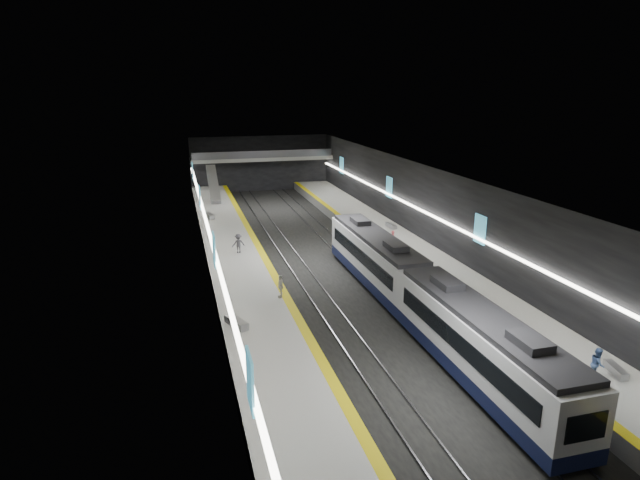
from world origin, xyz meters
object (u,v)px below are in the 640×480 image
object	(u,v)px
bench_left_near	(236,323)
passenger_right_b	(597,364)
bench_right_near	(616,370)
bench_right_far	(391,226)
train	(417,291)
escalator	(213,184)
passenger_right_a	(393,239)
passenger_left_a	(281,286)
passenger_left_b	(238,244)
bench_left_far	(210,216)

from	to	relation	value
bench_left_near	passenger_right_b	bearing A→B (deg)	-57.39
bench_right_near	bench_right_far	xyz separation A→B (m)	(0.14, 29.71, 0.02)
train	bench_right_near	bearing A→B (deg)	-58.63
escalator	passenger_right_b	world-z (taller)	escalator
bench_right_far	passenger_right_a	xyz separation A→B (m)	(-2.54, -6.53, 0.56)
passenger_left_a	passenger_left_b	size ratio (longest dim) A/B	0.96
escalator	passenger_left_b	world-z (taller)	escalator
escalator	passenger_right_b	size ratio (longest dim) A/B	4.79
bench_left_near	passenger_right_a	xyz separation A→B (m)	(15.42, 12.68, 0.53)
passenger_right_a	passenger_right_b	xyz separation A→B (m)	(1.00, -23.37, 0.06)
escalator	bench_right_near	distance (m)	51.86
escalator	bench_right_far	bearing A→B (deg)	-50.11
passenger_left_a	train	bearing A→B (deg)	68.45
bench_left_far	passenger_left_b	xyz separation A→B (m)	(1.52, -13.58, 0.60)
bench_left_far	passenger_right_a	xyz separation A→B (m)	(15.03, -15.64, 0.53)
escalator	passenger_right_b	xyz separation A→B (m)	(14.78, -49.43, -1.07)
passenger_right_b	passenger_left_a	world-z (taller)	passenger_right_b
train	passenger_right_a	bearing A→B (deg)	73.84
train	passenger_left_a	distance (m)	9.20
escalator	bench_left_far	bearing A→B (deg)	-96.85
bench_right_near	passenger_left_a	size ratio (longest dim) A/B	0.99
bench_left_near	passenger_right_b	size ratio (longest dim) A/B	1.18
bench_right_far	passenger_right_b	size ratio (longest dim) A/B	1.05
bench_right_near	bench_right_far	distance (m)	29.71
passenger_left_a	passenger_left_b	world-z (taller)	passenger_left_b
bench_right_far	passenger_left_b	distance (m)	16.68
bench_left_far	bench_right_near	xyz separation A→B (m)	(17.43, -38.82, -0.04)
bench_right_far	passenger_right_b	world-z (taller)	passenger_right_b
passenger_right_a	escalator	bearing A→B (deg)	51.87
bench_right_far	escalator	bearing A→B (deg)	127.04
bench_left_far	passenger_left_a	xyz separation A→B (m)	(3.08, -24.48, 0.57)
passenger_right_a	passenger_left_a	world-z (taller)	passenger_left_a
escalator	bench_left_far	distance (m)	10.63
bench_right_near	bench_right_far	size ratio (longest dim) A/B	0.92
bench_right_far	train	bearing A→B (deg)	-110.73
bench_right_near	passenger_left_b	size ratio (longest dim) A/B	0.95
bench_right_near	passenger_right_a	xyz separation A→B (m)	(-2.40, 23.18, 0.58)
bench_left_far	passenger_right_a	size ratio (longest dim) A/B	1.26
bench_right_far	passenger_left_a	distance (m)	21.14
escalator	passenger_right_b	distance (m)	51.60
passenger_right_b	bench_left_near	bearing A→B (deg)	93.18
train	bench_left_far	world-z (taller)	train
bench_left_near	bench_left_far	world-z (taller)	bench_left_near
escalator	bench_right_near	size ratio (longest dim) A/B	5.00
train	bench_left_near	world-z (taller)	train
train	passenger_left_b	bearing A→B (deg)	122.80
bench_right_far	passenger_left_b	world-z (taller)	passenger_left_b
bench_left_near	passenger_left_a	world-z (taller)	passenger_left_a
bench_right_far	passenger_right_b	distance (m)	29.95
train	passenger_right_a	xyz separation A→B (m)	(3.78, 13.05, -0.42)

